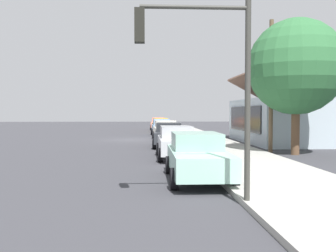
{
  "coord_description": "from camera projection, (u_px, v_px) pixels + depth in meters",
  "views": [
    {
      "loc": [
        32.09,
        1.15,
        2.31
      ],
      "look_at": [
        2.13,
        2.84,
        1.22
      ],
      "focal_mm": 41.3,
      "sensor_mm": 36.0,
      "label": 1
    }
  ],
  "objects": [
    {
      "name": "car_ivory",
      "position": [
        166.0,
        130.0,
        32.09
      ],
      "size": [
        4.53,
        2.22,
        1.59
      ],
      "rotation": [
        0.0,
        0.0,
        0.05
      ],
      "color": "silver",
      "rests_on": "ground"
    },
    {
      "name": "traffic_light_main",
      "position": [
        204.0,
        63.0,
        9.23
      ],
      "size": [
        0.37,
        2.79,
        5.2
      ],
      "color": "#383833",
      "rests_on": "ground"
    },
    {
      "name": "car_mustard",
      "position": [
        161.0,
        125.0,
        44.61
      ],
      "size": [
        4.86,
        2.12,
        1.59
      ],
      "rotation": [
        0.0,
        0.0,
        0.05
      ],
      "color": "gold",
      "rests_on": "ground"
    },
    {
      "name": "sidewalk_curb",
      "position": [
        199.0,
        139.0,
        32.35
      ],
      "size": [
        60.0,
        4.2,
        0.16
      ],
      "primitive_type": "cube",
      "color": "#A3A099",
      "rests_on": "ground"
    },
    {
      "name": "utility_pole_wooden",
      "position": [
        271.0,
        83.0,
        21.79
      ],
      "size": [
        1.8,
        0.24,
        7.5
      ],
      "color": "brown",
      "rests_on": "ground"
    },
    {
      "name": "car_charcoal",
      "position": [
        169.0,
        135.0,
        25.59
      ],
      "size": [
        4.67,
        2.23,
        1.59
      ],
      "rotation": [
        0.0,
        0.0,
        -0.05
      ],
      "color": "#2D3035",
      "rests_on": "ground"
    },
    {
      "name": "car_coral",
      "position": [
        158.0,
        123.0,
        50.62
      ],
      "size": [
        4.74,
        2.24,
        1.59
      ],
      "rotation": [
        0.0,
        0.0,
        -0.05
      ],
      "color": "#EA8C75",
      "rests_on": "ground"
    },
    {
      "name": "car_seafoam",
      "position": [
        197.0,
        156.0,
        13.09
      ],
      "size": [
        4.88,
        2.05,
        1.59
      ],
      "rotation": [
        0.0,
        0.0,
        -0.01
      ],
      "color": "#9ED1BC",
      "rests_on": "ground"
    },
    {
      "name": "shade_tree",
      "position": [
        296.0,
        67.0,
        20.67
      ],
      "size": [
        5.15,
        5.15,
        7.31
      ],
      "color": "brown",
      "rests_on": "ground"
    },
    {
      "name": "car_silver",
      "position": [
        177.0,
        142.0,
        19.32
      ],
      "size": [
        4.67,
        1.99,
        1.59
      ],
      "rotation": [
        0.0,
        0.0,
        -0.0
      ],
      "color": "silver",
      "rests_on": "ground"
    },
    {
      "name": "ground_plane",
      "position": [
        132.0,
        140.0,
        32.04
      ],
      "size": [
        120.0,
        120.0,
        0.0
      ],
      "primitive_type": "plane",
      "color": "#38383D"
    },
    {
      "name": "storefront_building",
      "position": [
        289.0,
        119.0,
        29.21
      ],
      "size": [
        11.29,
        7.19,
        5.24
      ],
      "color": "#ADBCC6",
      "rests_on": "ground"
    },
    {
      "name": "fire_hydrant_red",
      "position": [
        193.0,
        140.0,
        25.39
      ],
      "size": [
        0.22,
        0.22,
        0.71
      ],
      "color": "red",
      "rests_on": "sidewalk_curb"
    },
    {
      "name": "car_skyblue",
      "position": [
        162.0,
        127.0,
        38.05
      ],
      "size": [
        4.39,
        2.12,
        1.59
      ],
      "rotation": [
        0.0,
        0.0,
        0.04
      ],
      "color": "#8CB7E0",
      "rests_on": "ground"
    }
  ]
}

